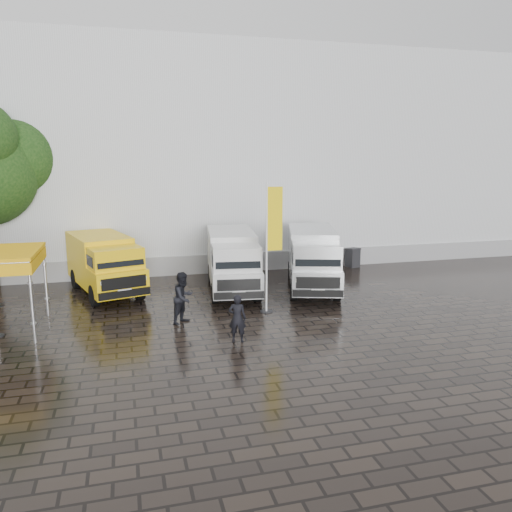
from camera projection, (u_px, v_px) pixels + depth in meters
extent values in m
plane|color=black|center=(279.00, 316.00, 19.39)|extent=(120.00, 120.00, 0.00)
cube|color=silver|center=(238.00, 158.00, 33.91)|extent=(44.00, 16.00, 12.00)
cube|color=gray|center=(271.00, 261.00, 27.33)|extent=(44.00, 0.15, 1.00)
cylinder|color=silver|center=(46.00, 281.00, 19.15)|extent=(0.10, 0.10, 2.73)
cylinder|color=silver|center=(32.00, 303.00, 16.24)|extent=(0.10, 0.10, 2.73)
cylinder|color=black|center=(266.00, 311.00, 19.87)|extent=(0.50, 0.50, 0.04)
cylinder|color=white|center=(267.00, 248.00, 19.37)|extent=(0.07, 0.07, 5.16)
cube|color=yellow|center=(275.00, 219.00, 19.24)|extent=(0.60, 0.03, 2.47)
cube|color=black|center=(353.00, 258.00, 28.00)|extent=(0.80, 0.80, 1.07)
imported|color=black|center=(237.00, 318.00, 16.49)|extent=(0.70, 0.59, 1.63)
imported|color=black|center=(183.00, 298.00, 18.39)|extent=(1.18, 1.18, 1.92)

